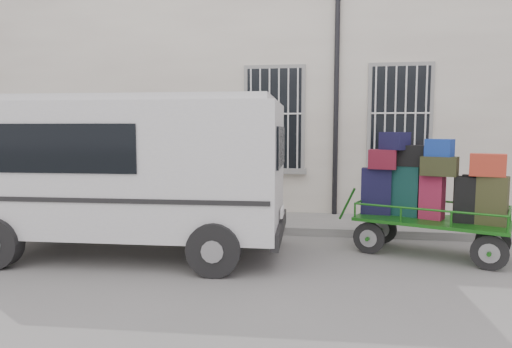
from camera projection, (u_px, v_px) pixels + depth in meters
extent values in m
plane|color=slate|center=(279.00, 255.00, 7.37)|extent=(80.00, 80.00, 0.00)
cube|color=beige|center=(299.00, 93.00, 12.49)|extent=(24.00, 5.00, 6.00)
cylinder|color=black|center=(336.00, 93.00, 9.83)|extent=(0.11, 0.11, 5.60)
cube|color=black|center=(274.00, 119.00, 10.14)|extent=(1.20, 0.08, 2.20)
cube|color=gray|center=(274.00, 171.00, 10.24)|extent=(1.45, 0.22, 0.12)
cube|color=black|center=(400.00, 118.00, 9.75)|extent=(1.20, 0.08, 2.20)
cube|color=gray|center=(398.00, 172.00, 9.84)|extent=(1.45, 0.22, 0.12)
cube|color=slate|center=(289.00, 223.00, 9.53)|extent=(24.00, 1.70, 0.15)
cylinder|color=black|center=(369.00, 238.00, 7.42)|extent=(0.50, 0.25, 0.52)
cylinder|color=gray|center=(369.00, 238.00, 7.42)|extent=(0.30, 0.19, 0.28)
cylinder|color=black|center=(382.00, 229.00, 8.09)|extent=(0.50, 0.25, 0.52)
cylinder|color=gray|center=(382.00, 229.00, 8.09)|extent=(0.30, 0.19, 0.28)
cylinder|color=black|center=(489.00, 253.00, 6.53)|extent=(0.50, 0.25, 0.52)
cylinder|color=gray|center=(489.00, 253.00, 6.53)|extent=(0.30, 0.19, 0.28)
cylinder|color=black|center=(493.00, 241.00, 7.20)|extent=(0.50, 0.25, 0.52)
cylinder|color=gray|center=(493.00, 241.00, 7.20)|extent=(0.30, 0.19, 0.28)
cube|color=#185B14|center=(431.00, 221.00, 7.28)|extent=(2.49, 1.81, 0.05)
cylinder|color=#185B14|center=(347.00, 204.00, 7.97)|extent=(0.29, 0.15, 0.58)
cube|color=black|center=(376.00, 191.00, 7.71)|extent=(0.52, 0.34, 0.77)
cube|color=black|center=(377.00, 167.00, 7.67)|extent=(0.23, 0.20, 0.03)
cube|color=#0E3032|center=(406.00, 191.00, 7.54)|extent=(0.54, 0.46, 0.83)
cube|color=black|center=(407.00, 165.00, 7.50)|extent=(0.22, 0.20, 0.03)
cube|color=maroon|center=(432.00, 197.00, 7.26)|extent=(0.42, 0.39, 0.69)
cube|color=black|center=(433.00, 175.00, 7.22)|extent=(0.18, 0.17, 0.03)
cube|color=black|center=(467.00, 200.00, 6.99)|extent=(0.42, 0.33, 0.71)
cube|color=black|center=(468.00, 176.00, 6.95)|extent=(0.19, 0.18, 0.03)
cube|color=#32361B|center=(492.00, 201.00, 6.82)|extent=(0.50, 0.43, 0.73)
cube|color=black|center=(494.00, 175.00, 6.78)|extent=(0.21, 0.19, 0.03)
cube|color=maroon|center=(383.00, 159.00, 7.56)|extent=(0.51, 0.41, 0.32)
cube|color=black|center=(414.00, 156.00, 7.42)|extent=(0.64, 0.52, 0.34)
cube|color=black|center=(439.00, 166.00, 7.08)|extent=(0.61, 0.49, 0.30)
cube|color=maroon|center=(488.00, 165.00, 6.78)|extent=(0.55, 0.41, 0.33)
cube|color=black|center=(395.00, 141.00, 7.49)|extent=(0.50, 0.51, 0.29)
cube|color=navy|center=(440.00, 148.00, 7.10)|extent=(0.48, 0.45, 0.27)
cube|color=silver|center=(128.00, 167.00, 7.35)|extent=(4.96, 2.27, 2.00)
cube|color=silver|center=(126.00, 101.00, 7.24)|extent=(4.73, 2.10, 0.11)
cube|color=black|center=(52.00, 148.00, 6.34)|extent=(2.45, 0.12, 0.69)
cube|color=black|center=(281.00, 147.00, 7.03)|extent=(0.10, 1.56, 0.61)
cube|color=black|center=(279.00, 228.00, 7.16)|extent=(0.18, 2.06, 0.24)
cube|color=white|center=(282.00, 212.00, 7.13)|extent=(0.05, 0.47, 0.13)
cylinder|color=black|center=(69.00, 216.00, 8.65)|extent=(0.76, 0.27, 0.76)
cylinder|color=black|center=(214.00, 250.00, 6.25)|extent=(0.76, 0.27, 0.76)
cylinder|color=black|center=(237.00, 220.00, 8.28)|extent=(0.76, 0.27, 0.76)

